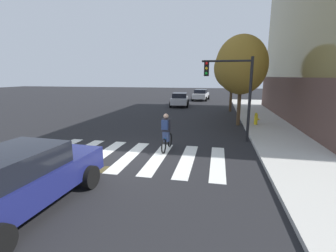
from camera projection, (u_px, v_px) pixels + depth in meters
ground_plane at (124, 156)px, 9.96m from camera, size 120.00×120.00×0.00m
crosswalk_stripes at (130, 156)px, 9.90m from camera, size 7.75×3.87×0.01m
manhole_cover at (106, 170)px, 8.46m from camera, size 0.64×0.64×0.01m
sedan_near at (19, 179)px, 5.75m from camera, size 2.36×4.69×1.59m
sedan_mid at (180, 99)px, 26.33m from camera, size 2.31×4.39×1.47m
sedan_far at (201, 95)px, 32.78m from camera, size 2.27×4.42×1.49m
cyclist at (166, 132)px, 10.42m from camera, size 0.37×1.71×1.69m
traffic_light_near at (233, 85)px, 11.72m from camera, size 2.47×0.28×4.20m
fire_hydrant at (256, 119)px, 15.56m from camera, size 0.33×0.22×0.78m
street_tree_near at (241, 65)px, 15.37m from camera, size 3.31×3.31×5.89m
street_tree_mid at (232, 68)px, 21.71m from camera, size 3.33×3.33×5.92m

